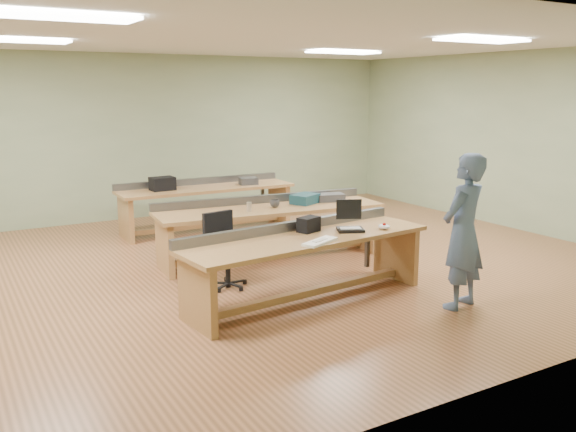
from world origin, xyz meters
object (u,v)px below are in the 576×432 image
object	(u,v)px
mug	(275,204)
drinks_can	(249,207)
workbench_back	(206,198)
person	(463,232)
workbench_front	(306,253)
task_chair	(226,260)
workbench_mid	(269,220)
laptop_base	(350,230)
parts_bin_teal	(305,199)
camera_bag	(309,224)
parts_bin_grey	(330,197)

from	to	relation	value
mug	drinks_can	distance (m)	0.45
workbench_back	person	xyz separation A→B (m)	(0.96, -4.90, 0.30)
person	workbench_front	bearing A→B (deg)	-54.06
task_chair	workbench_mid	bearing A→B (deg)	28.98
laptop_base	mug	xyz separation A→B (m)	(-0.06, 1.71, 0.04)
workbench_back	parts_bin_teal	distance (m)	2.26
workbench_front	parts_bin_teal	size ratio (longest dim) A/B	7.96
camera_bag	workbench_mid	bearing A→B (deg)	59.47
workbench_mid	mug	xyz separation A→B (m)	(0.06, -0.06, 0.24)
camera_bag	parts_bin_grey	bearing A→B (deg)	30.14
camera_bag	parts_bin_teal	xyz separation A→B (m)	(0.90, 1.53, -0.02)
laptop_base	camera_bag	world-z (taller)	camera_bag
person	laptop_base	world-z (taller)	person
parts_bin_teal	camera_bag	bearing A→B (deg)	-120.44
workbench_front	drinks_can	size ratio (longest dim) A/B	24.36
parts_bin_grey	person	bearing A→B (deg)	-92.27
workbench_mid	laptop_base	bearing A→B (deg)	-80.39
workbench_back	camera_bag	bearing A→B (deg)	-92.98
parts_bin_grey	drinks_can	distance (m)	1.38
parts_bin_teal	workbench_back	bearing A→B (deg)	106.73
workbench_front	camera_bag	distance (m)	0.36
camera_bag	drinks_can	xyz separation A→B (m)	(-0.06, 1.42, -0.02)
workbench_back	person	size ratio (longest dim) A/B	1.74
workbench_front	drinks_can	xyz separation A→B (m)	(0.09, 1.59, 0.25)
mug	laptop_base	bearing A→B (deg)	-88.08
workbench_mid	parts_bin_teal	xyz separation A→B (m)	(0.58, -0.02, 0.25)
workbench_front	camera_bag	bearing A→B (deg)	45.34
workbench_front	person	bearing A→B (deg)	-43.22
person	parts_bin_teal	world-z (taller)	person
workbench_front	person	xyz separation A→B (m)	(1.36, -1.04, 0.30)
task_chair	camera_bag	bearing A→B (deg)	-54.32
workbench_front	workbench_mid	world-z (taller)	same
person	laptop_base	xyz separation A→B (m)	(-0.78, 1.00, -0.09)
parts_bin_grey	laptop_base	bearing A→B (deg)	-117.04
parts_bin_teal	mug	world-z (taller)	parts_bin_teal
laptop_base	task_chair	xyz separation A→B (m)	(-1.16, 0.95, -0.43)
workbench_mid	camera_bag	xyz separation A→B (m)	(-0.32, -1.56, 0.27)
workbench_front	workbench_back	distance (m)	3.88
workbench_front	mug	world-z (taller)	workbench_front
workbench_front	camera_bag	world-z (taller)	camera_bag
workbench_back	camera_bag	xyz separation A→B (m)	(-0.26, -3.68, 0.28)
workbench_mid	parts_bin_grey	world-z (taller)	workbench_mid
workbench_mid	camera_bag	world-z (taller)	camera_bag
parts_bin_grey	workbench_mid	bearing A→B (deg)	177.64
person	drinks_can	distance (m)	2.93
workbench_back	mug	world-z (taller)	workbench_back
person	parts_bin_teal	bearing A→B (deg)	-100.14
workbench_front	workbench_back	size ratio (longest dim) A/B	1.03
workbench_mid	parts_bin_teal	size ratio (longest dim) A/B	8.49
laptop_base	camera_bag	size ratio (longest dim) A/B	1.17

